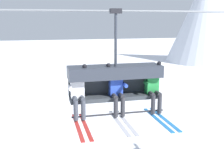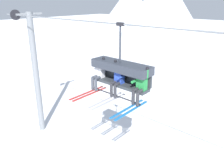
{
  "view_description": "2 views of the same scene",
  "coord_description": "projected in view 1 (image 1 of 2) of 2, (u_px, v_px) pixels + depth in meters",
  "views": [
    {
      "loc": [
        -1.91,
        -7.46,
        7.37
      ],
      "look_at": [
        -0.23,
        -0.69,
        6.01
      ],
      "focal_mm": 45.0,
      "sensor_mm": 36.0,
      "label": 1
    },
    {
      "loc": [
        4.54,
        -6.56,
        8.33
      ],
      "look_at": [
        -0.39,
        -0.97,
        5.8
      ],
      "focal_mm": 35.0,
      "sensor_mm": 36.0,
      "label": 2
    }
  ],
  "objects": [
    {
      "name": "mountain_peak_east",
      "position": [
        208.0,
        14.0,
        49.11
      ],
      "size": [
        14.05,
        14.05,
        16.7
      ],
      "color": "silver",
      "rests_on": "ground_plane"
    },
    {
      "name": "lift_cable",
      "position": [
        153.0,
        11.0,
        6.94
      ],
      "size": [
        18.74,
        0.05,
        0.05
      ],
      "color": "slate"
    },
    {
      "name": "chairlift_chair",
      "position": [
        115.0,
        77.0,
        7.1
      ],
      "size": [
        2.36,
        0.74,
        2.55
      ],
      "color": "#33383D"
    },
    {
      "name": "skier_white",
      "position": [
        78.0,
        92.0,
        6.72
      ],
      "size": [
        0.48,
        1.7,
        1.34
      ],
      "color": "silver"
    },
    {
      "name": "skier_blue",
      "position": [
        117.0,
        90.0,
        6.94
      ],
      "size": [
        0.48,
        1.7,
        1.34
      ],
      "color": "#2847B7"
    },
    {
      "name": "skier_green",
      "position": [
        154.0,
        87.0,
        7.18
      ],
      "size": [
        0.48,
        1.7,
        1.34
      ],
      "color": "#23843D"
    }
  ]
}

